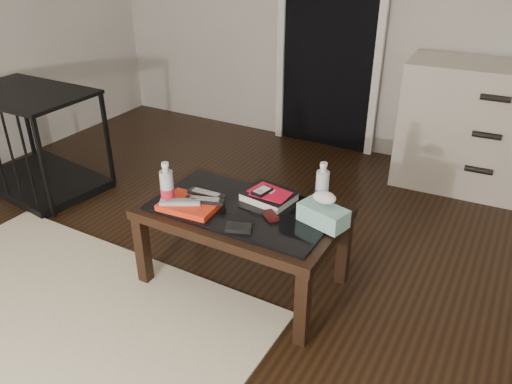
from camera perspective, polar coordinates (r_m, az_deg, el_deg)
ground at (r=2.46m, az=-6.36°, el=-15.86°), size 5.00×5.00×0.00m
doorway at (r=4.20m, az=8.55°, el=18.56°), size 0.90×0.08×2.07m
coffee_table at (r=2.53m, az=-1.51°, el=-2.97°), size 1.00×0.60×0.46m
rug at (r=2.65m, az=-24.10°, el=-14.83°), size 2.01×1.52×0.01m
dresser at (r=3.85m, az=25.18°, el=6.42°), size 1.22×0.57×0.90m
pet_crate at (r=3.94m, az=-23.67°, el=3.74°), size 0.97×0.72×0.71m
magazines at (r=2.51m, az=-7.53°, el=-1.43°), size 0.30×0.23×0.03m
remote_silver at (r=2.49m, az=-8.66°, el=-1.10°), size 0.20×0.14×0.02m
remote_black_front at (r=2.49m, az=-5.89°, el=-0.92°), size 0.21×0.11×0.02m
remote_black_back at (r=2.54m, az=-5.71°, el=-0.20°), size 0.20×0.06×0.02m
textbook at (r=2.55m, az=1.49°, el=-0.45°), size 0.27×0.23×0.05m
dvd_mailers at (r=2.54m, az=1.51°, el=0.06°), size 0.21×0.17×0.01m
ipod at (r=2.52m, az=0.70°, el=0.12°), size 0.08×0.11×0.02m
flip_phone at (r=2.40m, az=1.70°, el=-2.71°), size 0.10×0.09×0.02m
wallet at (r=2.31m, az=-1.99°, el=-4.11°), size 0.14×0.11×0.02m
water_bottle_left at (r=2.49m, az=-10.15°, el=0.83°), size 0.08×0.08×0.24m
water_bottle_right at (r=2.47m, az=7.59°, el=0.81°), size 0.07×0.07×0.24m
tissue_box at (r=2.36m, az=7.68°, el=-2.64°), size 0.25×0.18×0.09m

